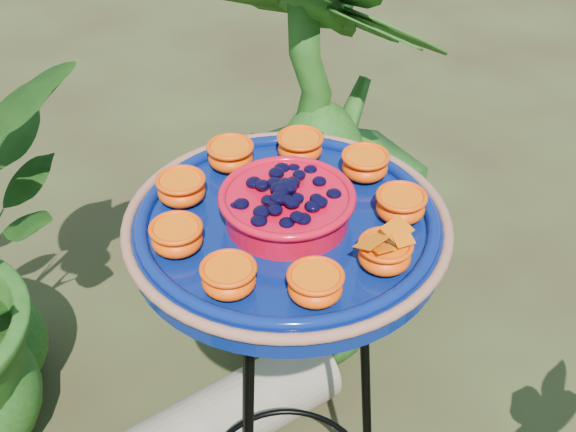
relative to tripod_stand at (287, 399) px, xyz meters
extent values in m
torus|color=black|center=(0.00, 0.00, 0.35)|extent=(0.27, 0.27, 0.02)
cylinder|color=black|center=(0.01, 0.15, -0.10)|extent=(0.02, 0.09, 0.90)
cylinder|color=black|center=(0.13, -0.08, -0.10)|extent=(0.08, 0.06, 0.90)
cylinder|color=navy|center=(0.00, 0.00, 0.38)|extent=(0.48, 0.48, 0.04)
torus|color=#A16549|center=(0.00, 0.00, 0.40)|extent=(0.48, 0.48, 0.02)
torus|color=navy|center=(0.00, 0.00, 0.40)|extent=(0.44, 0.44, 0.02)
cylinder|color=red|center=(0.00, 0.00, 0.42)|extent=(0.19, 0.19, 0.05)
torus|color=red|center=(0.00, 0.00, 0.45)|extent=(0.20, 0.20, 0.01)
ellipsoid|color=black|center=(0.00, 0.00, 0.45)|extent=(0.16, 0.16, 0.03)
ellipsoid|color=#FF4F02|center=(0.16, 0.02, 0.42)|extent=(0.07, 0.07, 0.04)
cylinder|color=#FF6505|center=(0.16, 0.02, 0.44)|extent=(0.07, 0.07, 0.01)
ellipsoid|color=#FF4F02|center=(0.11, 0.12, 0.42)|extent=(0.07, 0.07, 0.04)
cylinder|color=#FF6505|center=(0.11, 0.12, 0.44)|extent=(0.07, 0.07, 0.01)
ellipsoid|color=#FF4F02|center=(0.01, 0.17, 0.42)|extent=(0.07, 0.07, 0.04)
cylinder|color=#FF6505|center=(0.01, 0.17, 0.44)|extent=(0.07, 0.07, 0.01)
ellipsoid|color=#FF4F02|center=(-0.10, 0.13, 0.42)|extent=(0.07, 0.07, 0.04)
cylinder|color=#FF6505|center=(-0.10, 0.13, 0.44)|extent=(0.07, 0.07, 0.01)
ellipsoid|color=#FF4F02|center=(-0.16, 0.04, 0.42)|extent=(0.07, 0.07, 0.04)
cylinder|color=#FF6505|center=(-0.16, 0.04, 0.44)|extent=(0.07, 0.07, 0.01)
ellipsoid|color=#FF4F02|center=(-0.15, -0.08, 0.42)|extent=(0.07, 0.07, 0.04)
cylinder|color=#FF6505|center=(-0.15, -0.08, 0.44)|extent=(0.07, 0.07, 0.01)
ellipsoid|color=#FF4F02|center=(-0.06, -0.15, 0.42)|extent=(0.07, 0.07, 0.04)
cylinder|color=#FF6505|center=(-0.06, -0.15, 0.44)|extent=(0.07, 0.07, 0.01)
ellipsoid|color=#FF4F02|center=(0.05, -0.16, 0.42)|extent=(0.07, 0.07, 0.04)
cylinder|color=#FF6505|center=(0.05, -0.16, 0.44)|extent=(0.07, 0.07, 0.01)
ellipsoid|color=#FF4F02|center=(0.14, -0.09, 0.42)|extent=(0.07, 0.07, 0.04)
cylinder|color=#FF6505|center=(0.14, -0.09, 0.44)|extent=(0.07, 0.07, 0.01)
cylinder|color=black|center=(0.05, -0.16, 0.45)|extent=(0.01, 0.03, 0.00)
cube|color=orange|center=(0.03, -0.15, 0.45)|extent=(0.05, 0.04, 0.01)
cube|color=orange|center=(0.07, -0.15, 0.45)|extent=(0.05, 0.04, 0.01)
cylinder|color=gray|center=(0.08, 0.35, -0.46)|extent=(0.54, 0.19, 0.18)
imported|color=#1A4512|center=(0.56, 0.64, -0.02)|extent=(0.80, 0.80, 1.07)
camera|label=1|loc=(-0.53, -0.75, 1.13)|focal=50.00mm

